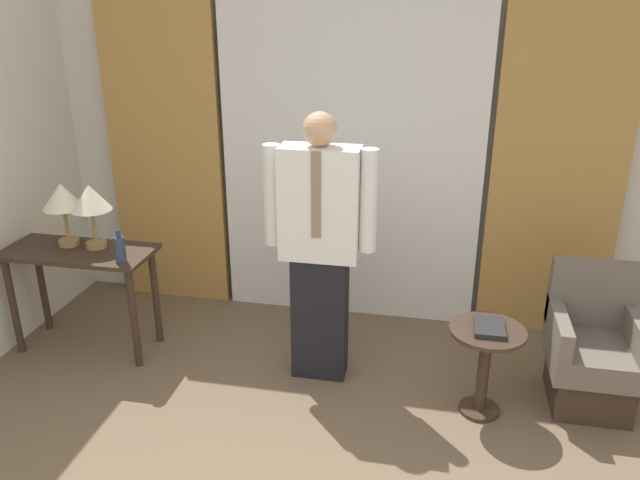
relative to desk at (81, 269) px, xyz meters
name	(u,v)px	position (x,y,z in m)	size (l,w,h in m)	color
wall_back	(353,142)	(1.73, 1.04, 0.74)	(10.00, 0.06, 2.70)	silver
curtain_sheer_center	(350,154)	(1.73, 0.91, 0.68)	(1.93, 0.06, 2.58)	white
curtain_drape_left	(165,145)	(0.28, 0.91, 0.68)	(0.91, 0.06, 2.58)	#B28442
curtain_drape_right	(559,163)	(3.19, 0.91, 0.68)	(0.91, 0.06, 2.58)	#B28442
desk	(81,269)	(0.00, 0.00, 0.00)	(1.02, 0.45, 0.75)	#38281E
table_lamp_left	(62,199)	(-0.10, 0.07, 0.48)	(0.27, 0.27, 0.44)	#9E7F47
table_lamp_right	(90,201)	(0.10, 0.07, 0.48)	(0.27, 0.27, 0.44)	#9E7F47
bottle_near_edge	(120,249)	(0.40, -0.13, 0.24)	(0.07, 0.07, 0.22)	#2D3851
person	(320,242)	(1.69, -0.01, 0.34)	(0.70, 0.23, 1.75)	black
armchair	(592,354)	(3.38, 0.03, -0.28)	(0.52, 0.58, 0.86)	#38281E
side_table	(485,357)	(2.73, -0.23, -0.22)	(0.44, 0.44, 0.57)	#38281E
book	(489,327)	(2.73, -0.23, -0.03)	(0.18, 0.23, 0.03)	black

